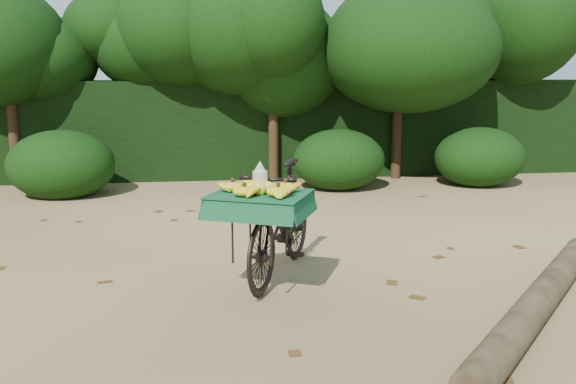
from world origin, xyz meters
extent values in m
plane|color=tan|center=(0.00, 0.00, 0.00)|extent=(80.00, 80.00, 0.00)
imported|color=black|center=(-0.02, -0.05, 0.56)|extent=(1.24, 1.90, 1.11)
cube|color=black|center=(-0.27, -0.60, 0.91)|extent=(0.57, 0.61, 0.03)
cube|color=#155033|center=(-0.27, -0.60, 0.93)|extent=(1.00, 0.94, 0.01)
ellipsoid|color=#ABAF2A|center=(-0.19, -0.63, 0.99)|extent=(0.11, 0.09, 0.12)
ellipsoid|color=#ABAF2A|center=(-0.22, -0.55, 0.99)|extent=(0.11, 0.09, 0.12)
ellipsoid|color=#ABAF2A|center=(-0.31, -0.54, 0.99)|extent=(0.11, 0.09, 0.12)
ellipsoid|color=#ABAF2A|center=(-0.34, -0.61, 0.99)|extent=(0.11, 0.09, 0.12)
ellipsoid|color=#ABAF2A|center=(-0.27, -0.67, 0.99)|extent=(0.11, 0.09, 0.12)
cylinder|color=#EAE5C6|center=(-0.26, -0.59, 1.04)|extent=(0.13, 0.13, 0.17)
cylinder|color=brown|center=(1.96, -1.28, 0.13)|extent=(2.55, 2.77, 0.25)
cube|color=black|center=(0.00, 6.30, 0.90)|extent=(26.00, 1.80, 1.80)
camera|label=1|loc=(-0.70, -5.66, 1.94)|focal=38.00mm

